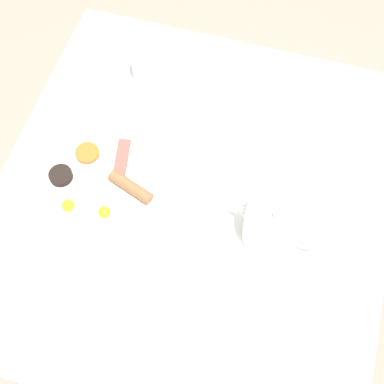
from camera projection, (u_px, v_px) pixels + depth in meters
name	position (u px, v px, depth m)	size (l,w,h in m)	color
ground_plane	(192.00, 295.00, 1.83)	(8.00, 8.00, 0.00)	gray
table	(192.00, 213.00, 1.24)	(0.86, 0.93, 0.75)	white
breakfast_plate	(97.00, 185.00, 1.17)	(0.31, 0.31, 0.04)	white
teapot_near	(274.00, 226.00, 1.08)	(0.20, 0.12, 0.12)	white
teacup_with_saucer_left	(149.00, 68.00, 1.30)	(0.15, 0.15, 0.06)	white
napkin_folded	(244.00, 77.00, 1.32)	(0.15, 0.14, 0.01)	white
fork_by_plate	(329.00, 113.00, 1.27)	(0.03, 0.17, 0.00)	silver
knife_by_plate	(61.00, 318.00, 1.04)	(0.12, 0.18, 0.00)	silver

